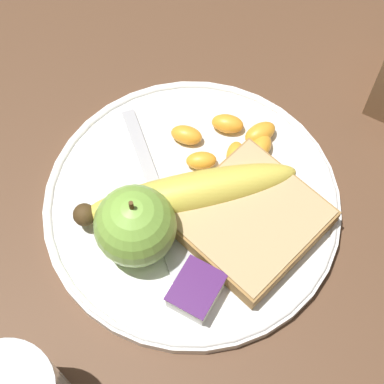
% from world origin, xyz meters
% --- Properties ---
extents(ground_plane, '(3.00, 3.00, 0.00)m').
position_xyz_m(ground_plane, '(0.00, 0.00, 0.00)').
color(ground_plane, brown).
extents(plate, '(0.27, 0.27, 0.01)m').
position_xyz_m(plate, '(0.00, 0.00, 0.01)').
color(plate, white).
rests_on(plate, ground_plane).
extents(apple, '(0.07, 0.07, 0.08)m').
position_xyz_m(apple, '(0.06, -0.02, 0.05)').
color(apple, '#84BC47').
rests_on(apple, plate).
extents(banana, '(0.16, 0.17, 0.04)m').
position_xyz_m(banana, '(0.01, -0.01, 0.03)').
color(banana, '#E0CC4C').
rests_on(banana, plate).
extents(bread_slice, '(0.14, 0.13, 0.02)m').
position_xyz_m(bread_slice, '(-0.01, 0.06, 0.02)').
color(bread_slice, olive).
rests_on(bread_slice, plate).
extents(fork, '(0.14, 0.16, 0.00)m').
position_xyz_m(fork, '(0.02, -0.02, 0.01)').
color(fork, '#B2B2B7').
rests_on(fork, plate).
extents(jam_packet, '(0.04, 0.04, 0.02)m').
position_xyz_m(jam_packet, '(0.07, 0.05, 0.02)').
color(jam_packet, silver).
rests_on(jam_packet, plate).
extents(orange_segment_0, '(0.03, 0.03, 0.02)m').
position_xyz_m(orange_segment_0, '(-0.04, 0.03, 0.02)').
color(orange_segment_0, '#F9A32D').
rests_on(orange_segment_0, plate).
extents(orange_segment_1, '(0.03, 0.02, 0.02)m').
position_xyz_m(orange_segment_1, '(-0.06, 0.01, 0.02)').
color(orange_segment_1, '#F9A32D').
rests_on(orange_segment_1, plate).
extents(orange_segment_2, '(0.03, 0.03, 0.02)m').
position_xyz_m(orange_segment_2, '(-0.08, -0.01, 0.02)').
color(orange_segment_2, '#F9A32D').
rests_on(orange_segment_2, plate).
extents(orange_segment_3, '(0.03, 0.03, 0.02)m').
position_xyz_m(orange_segment_3, '(-0.04, -0.01, 0.02)').
color(orange_segment_3, '#F9A32D').
rests_on(orange_segment_3, plate).
extents(orange_segment_4, '(0.04, 0.03, 0.02)m').
position_xyz_m(orange_segment_4, '(-0.09, 0.02, 0.02)').
color(orange_segment_4, '#F9A32D').
rests_on(orange_segment_4, plate).
extents(orange_segment_5, '(0.03, 0.02, 0.02)m').
position_xyz_m(orange_segment_5, '(-0.08, 0.03, 0.02)').
color(orange_segment_5, '#F9A32D').
rests_on(orange_segment_5, plate).
extents(orange_segment_6, '(0.02, 0.03, 0.02)m').
position_xyz_m(orange_segment_6, '(-0.06, -0.04, 0.02)').
color(orange_segment_6, '#F9A32D').
rests_on(orange_segment_6, plate).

